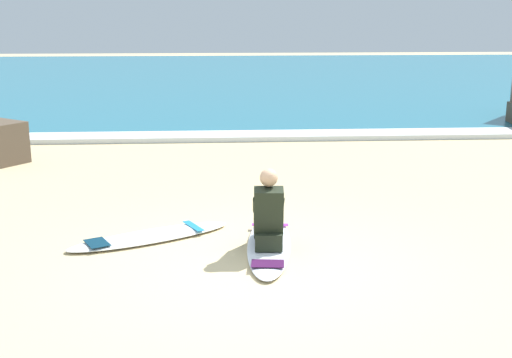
% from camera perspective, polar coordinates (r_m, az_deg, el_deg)
% --- Properties ---
extents(ground_plane, '(80.00, 80.00, 0.00)m').
position_cam_1_polar(ground_plane, '(7.42, 0.32, -7.79)').
color(ground_plane, '#CCB584').
extents(sea, '(80.00, 28.00, 0.10)m').
position_cam_1_polar(sea, '(28.56, -2.71, 8.66)').
color(sea, teal).
rests_on(sea, ground).
extents(breaking_foam, '(80.00, 0.90, 0.11)m').
position_cam_1_polar(breaking_foam, '(14.98, -1.76, 3.70)').
color(breaking_foam, white).
rests_on(breaking_foam, ground).
extents(surfboard_main, '(0.75, 2.34, 0.08)m').
position_cam_1_polar(surfboard_main, '(8.09, 1.12, -5.61)').
color(surfboard_main, silver).
rests_on(surfboard_main, ground).
extents(surfer_seated, '(0.39, 0.72, 0.95)m').
position_cam_1_polar(surfer_seated, '(7.83, 1.08, -3.21)').
color(surfer_seated, black).
rests_on(surfer_seated, surfboard_main).
extents(surfboard_spare_near, '(2.14, 1.42, 0.08)m').
position_cam_1_polar(surfboard_spare_near, '(8.47, -9.07, -4.87)').
color(surfboard_spare_near, white).
rests_on(surfboard_spare_near, ground).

